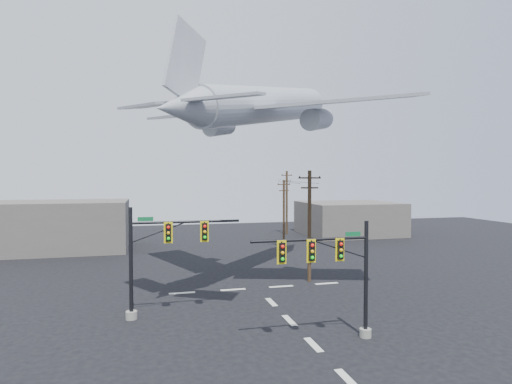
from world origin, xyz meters
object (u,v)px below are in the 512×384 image
object	(u,v)px
utility_pole_a	(309,224)
airliner	(266,106)
signal_mast_far	(156,258)
utility_pole_c	(287,201)
signal_mast_near	(339,273)
utility_pole_b	(284,213)

from	to	relation	value
utility_pole_a	airliner	bearing A→B (deg)	179.72
signal_mast_far	utility_pole_a	world-z (taller)	utility_pole_a
utility_pole_a	utility_pole_c	size ratio (longest dim) A/B	0.96
signal_mast_near	utility_pole_a	bearing A→B (deg)	75.50
utility_pole_b	airliner	bearing A→B (deg)	-122.64
signal_mast_near	utility_pole_b	xyz separation A→B (m)	(6.38, 29.33, 0.79)
utility_pole_b	signal_mast_near	bearing A→B (deg)	-111.78
airliner	signal_mast_near	bearing A→B (deg)	-134.90
signal_mast_near	airliner	bearing A→B (deg)	91.28
utility_pole_a	utility_pole_c	xyz separation A→B (m)	(7.63, 29.15, 0.21)
utility_pole_a	airliner	distance (m)	10.67
utility_pole_b	airliner	world-z (taller)	airliner
utility_pole_a	signal_mast_far	bearing A→B (deg)	-140.06
utility_pole_c	airliner	size ratio (longest dim) A/B	0.43
signal_mast_near	utility_pole_a	distance (m)	13.29
signal_mast_far	airliner	xyz separation A→B (m)	(9.29, 7.34, 11.15)
signal_mast_far	utility_pole_a	distance (m)	14.48
utility_pole_a	utility_pole_b	size ratio (longest dim) A/B	1.10
signal_mast_near	utility_pole_c	size ratio (longest dim) A/B	0.70
utility_pole_b	utility_pole_c	world-z (taller)	utility_pole_c
signal_mast_near	utility_pole_c	xyz separation A→B (m)	(10.94, 41.95, 1.47)
signal_mast_far	utility_pole_b	xyz separation A→B (m)	(15.97, 22.99, 0.69)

